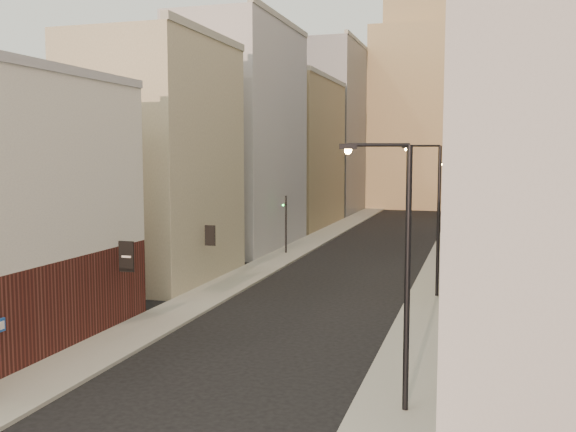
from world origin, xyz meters
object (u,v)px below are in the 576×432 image
at_px(traffic_light_left, 286,213).
at_px(white_tower, 492,78).
at_px(streetlamp_far, 458,198).
at_px(clock_tower, 418,96).
at_px(streetlamp_near, 401,262).
at_px(streetlamp_mid, 435,211).

bearing_deg(traffic_light_left, white_tower, -120.50).
bearing_deg(streetlamp_far, clock_tower, 114.02).
bearing_deg(white_tower, streetlamp_near, -92.79).
bearing_deg(streetlamp_mid, streetlamp_far, 64.96).
xyz_separation_m(streetlamp_mid, streetlamp_far, (0.55, 22.63, -0.73)).
bearing_deg(clock_tower, streetlamp_near, -84.88).
bearing_deg(clock_tower, traffic_light_left, -96.17).
relative_size(white_tower, streetlamp_mid, 4.58).
bearing_deg(streetlamp_near, traffic_light_left, 95.74).
xyz_separation_m(clock_tower, traffic_light_left, (-5.76, -53.30, -14.09)).
bearing_deg(white_tower, traffic_light_left, -113.10).
bearing_deg(traffic_light_left, streetlamp_mid, 127.13).
xyz_separation_m(clock_tower, white_tower, (11.00, -14.00, 0.97)).
bearing_deg(traffic_light_left, streetlamp_near, 105.77).
relative_size(clock_tower, white_tower, 1.08).
xyz_separation_m(clock_tower, streetlamp_near, (7.57, -84.45, -12.57)).
bearing_deg(streetlamp_near, white_tower, 69.78).
xyz_separation_m(streetlamp_near, streetlamp_mid, (-0.12, 17.72, 0.11)).
distance_m(white_tower, streetlamp_mid, 54.53).
xyz_separation_m(streetlamp_far, traffic_light_left, (-13.76, -9.20, -0.90)).
relative_size(clock_tower, traffic_light_left, 8.98).
xyz_separation_m(streetlamp_near, streetlamp_far, (0.43, 40.35, -0.62)).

